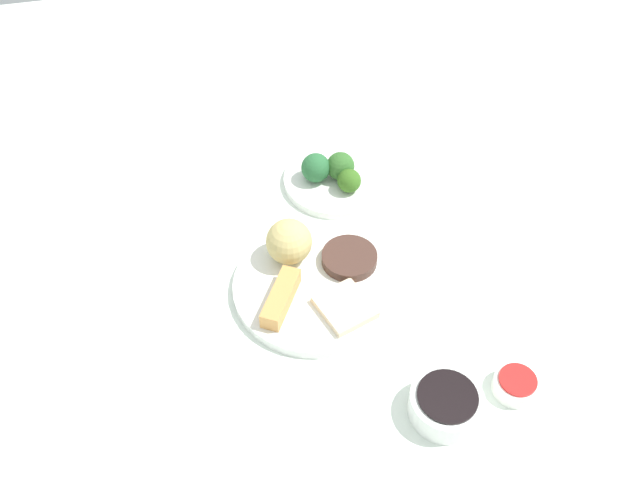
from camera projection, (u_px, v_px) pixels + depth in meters
name	position (u px, v px, depth m)	size (l,w,h in m)	color
tabletop	(299.00, 311.00, 1.01)	(2.20, 2.20, 0.02)	white
main_plate	(316.00, 286.00, 1.03)	(0.26, 0.26, 0.02)	white
rice_scoop	(289.00, 242.00, 1.03)	(0.07, 0.07, 0.07)	tan
spring_roll	(281.00, 299.00, 0.98)	(0.10, 0.03, 0.03)	#DA974F
crab_rangoon_wonton	(345.00, 307.00, 0.98)	(0.07, 0.08, 0.01)	beige
stir_fry_heap	(349.00, 258.00, 1.04)	(0.09, 0.09, 0.02)	#482E25
broccoli_plate	(337.00, 180.00, 1.20)	(0.19, 0.19, 0.01)	white
broccoli_floret_0	(340.00, 166.00, 1.17)	(0.05, 0.05, 0.05)	#336729
broccoli_floret_3	(349.00, 181.00, 1.15)	(0.04, 0.04, 0.04)	#38681E
broccoli_floret_5	(316.00, 168.00, 1.17)	(0.05, 0.05, 0.05)	#2A6737
soy_sauce_bowl	(445.00, 404.00, 0.87)	(0.10, 0.10, 0.04)	white
soy_sauce_bowl_liquid	(448.00, 396.00, 0.86)	(0.08, 0.08, 0.00)	black
sauce_ramekin_sweet_and_sour	(516.00, 385.00, 0.90)	(0.06, 0.06, 0.02)	white
sauce_ramekin_sweet_and_sour_liquid	(518.00, 380.00, 0.89)	(0.05, 0.05, 0.00)	red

